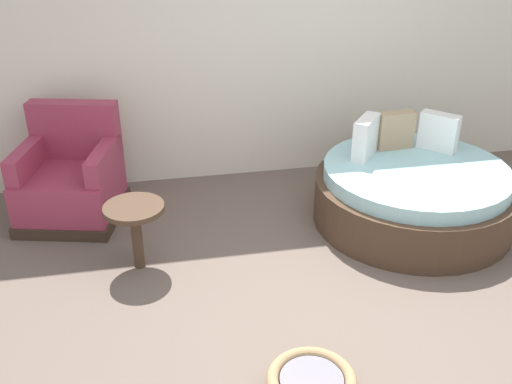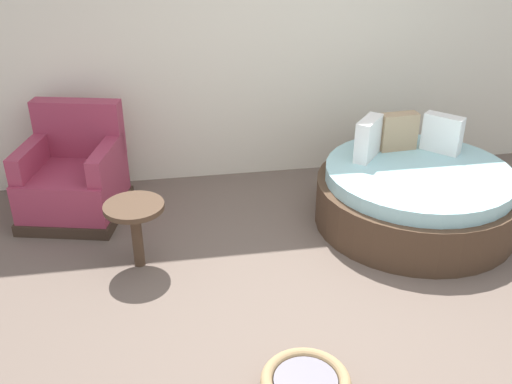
% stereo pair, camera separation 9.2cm
% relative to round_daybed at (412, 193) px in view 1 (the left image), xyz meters
% --- Properties ---
extents(ground_plane, '(8.00, 8.00, 0.02)m').
position_rel_round_daybed_xyz_m(ground_plane, '(-1.07, -1.14, -0.27)').
color(ground_plane, '#66564C').
extents(back_wall, '(8.00, 0.12, 2.90)m').
position_rel_round_daybed_xyz_m(back_wall, '(-1.07, 1.25, 1.19)').
color(back_wall, silver).
rests_on(back_wall, ground_plane).
extents(round_daybed, '(1.65, 1.65, 0.85)m').
position_rel_round_daybed_xyz_m(round_daybed, '(0.00, 0.00, 0.00)').
color(round_daybed, '#473323').
rests_on(round_daybed, ground_plane).
extents(red_armchair, '(0.96, 0.96, 0.94)m').
position_rel_round_daybed_xyz_m(red_armchair, '(-2.82, 0.65, 0.07)').
color(red_armchair, '#38281E').
rests_on(red_armchair, ground_plane).
extents(pet_basket, '(0.51, 0.51, 0.13)m').
position_rel_round_daybed_xyz_m(pet_basket, '(-1.36, -1.72, -0.19)').
color(pet_basket, '#9E7F56').
rests_on(pet_basket, ground_plane).
extents(side_table, '(0.44, 0.44, 0.52)m').
position_rel_round_daybed_xyz_m(side_table, '(-2.29, -0.26, 0.17)').
color(side_table, '#473323').
rests_on(side_table, ground_plane).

